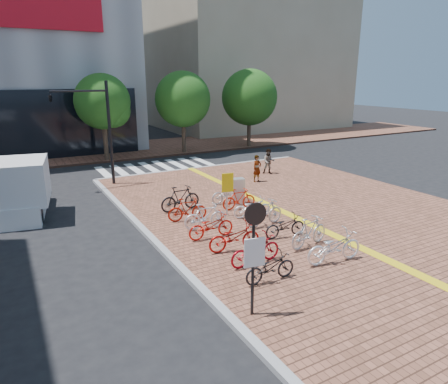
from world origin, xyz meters
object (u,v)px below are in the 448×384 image
bike_4 (206,216)px  bike_8 (309,232)px  bike_10 (265,213)px  bike_1 (255,250)px  bike_3 (211,226)px  bike_5 (187,209)px  bike_13 (228,193)px  yellow_sign (227,186)px  bike_12 (239,199)px  box_truck (19,188)px  bike_6 (180,198)px  bike_9 (285,226)px  bike_11 (252,208)px  utility_box (238,191)px  notice_sign (254,246)px  pedestrian_b (269,161)px  pedestrian_a (257,168)px  bike_0 (270,267)px  bike_7 (334,247)px  bike_2 (234,237)px

bike_4 → bike_8: bearing=-135.8°
bike_10 → bike_1: bearing=133.4°
bike_3 → bike_5: 2.08m
bike_13 → yellow_sign: (-0.94, -1.59, 0.82)m
bike_8 → bike_12: (-0.01, 4.68, -0.06)m
bike_1 → box_truck: box_truck is taller
bike_1 → bike_5: bearing=0.5°
bike_6 → bike_9: bike_6 is taller
bike_1 → bike_11: bike_1 is taller
bike_5 → bike_3: bearing=-168.4°
bike_13 → utility_box: size_ratio=1.44×
bike_5 → utility_box: size_ratio=1.33×
bike_8 → bike_9: bearing=-0.1°
bike_8 → notice_sign: size_ratio=0.61×
bike_9 → utility_box: bearing=-1.3°
bike_13 → pedestrian_b: size_ratio=1.16×
bike_6 → bike_10: (2.19, -3.34, -0.03)m
bike_11 → yellow_sign: 1.36m
bike_6 → pedestrian_a: (5.75, 2.60, 0.20)m
bike_0 → notice_sign: notice_sign is taller
bike_0 → bike_5: bike_5 is taller
bike_6 → bike_7: 7.43m
bike_0 → box_truck: (-5.88, 10.40, 0.62)m
bike_12 → bike_13: (0.05, 1.09, -0.01)m
bike_6 → bike_11: 3.21m
bike_2 → bike_13: size_ratio=1.05×
bike_5 → bike_9: (2.44, -3.32, -0.06)m
bike_6 → bike_7: (2.24, -7.08, -0.04)m
bike_4 → bike_9: size_ratio=1.06×
bike_8 → bike_9: size_ratio=1.10×
bike_11 → box_truck: size_ratio=0.35×
bike_4 → bike_8: (2.38, -3.23, 0.02)m
bike_1 → yellow_sign: yellow_sign is taller
bike_9 → bike_10: bearing=5.4°
utility_box → bike_12: bearing=-117.5°
bike_3 → bike_11: size_ratio=1.09×
bike_6 → bike_13: (2.41, 0.01, -0.10)m
bike_1 → bike_13: 6.46m
bike_5 → pedestrian_a: pedestrian_a is taller
bike_5 → pedestrian_b: size_ratio=1.07×
bike_0 → notice_sign: 2.30m
bike_11 → bike_13: bearing=8.4°
utility_box → bike_4: bearing=-142.0°
bike_4 → bike_13: bearing=-35.9°
pedestrian_a → pedestrian_b: (1.71, 1.28, -0.00)m
bike_10 → bike_6: bearing=26.4°
bike_2 → bike_5: (-0.20, 3.44, 0.00)m
bike_4 → bike_13: bike_4 is taller
bike_7 → pedestrian_a: size_ratio=1.32×
bike_1 → pedestrian_b: size_ratio=1.21×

